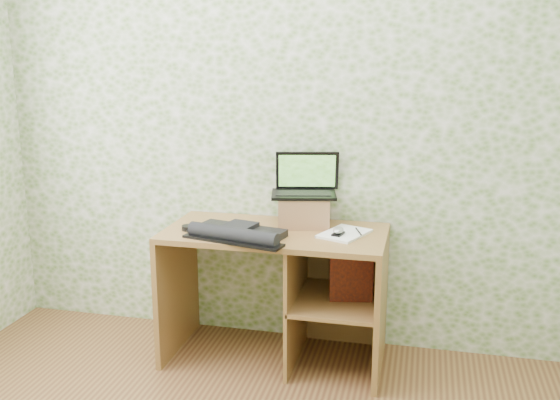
% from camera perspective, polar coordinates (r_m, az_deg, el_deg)
% --- Properties ---
extents(wall_back, '(3.50, 0.00, 3.50)m').
position_cam_1_polar(wall_back, '(3.57, 0.71, 7.05)').
color(wall_back, silver).
rests_on(wall_back, ground).
extents(desk, '(1.20, 0.60, 0.75)m').
position_cam_1_polar(desk, '(3.48, 0.92, -7.02)').
color(desk, brown).
rests_on(desk, floor).
extents(riser, '(0.32, 0.29, 0.17)m').
position_cam_1_polar(riser, '(3.47, 2.17, -0.98)').
color(riser, brown).
rests_on(riser, desk).
extents(laptop, '(0.40, 0.32, 0.24)m').
position_cam_1_polar(laptop, '(3.48, 2.31, 1.40)').
color(laptop, black).
rests_on(laptop, riser).
extents(keyboard, '(0.56, 0.39, 0.08)m').
position_cam_1_polar(keyboard, '(3.26, -3.96, -3.02)').
color(keyboard, black).
rests_on(keyboard, desk).
extents(headphones, '(0.22, 0.17, 0.03)m').
position_cam_1_polar(headphones, '(3.40, -7.26, -2.69)').
color(headphones, black).
rests_on(headphones, desk).
extents(notepad, '(0.29, 0.33, 0.01)m').
position_cam_1_polar(notepad, '(3.33, 5.91, -3.07)').
color(notepad, white).
rests_on(notepad, desk).
extents(mouse, '(0.07, 0.10, 0.03)m').
position_cam_1_polar(mouse, '(3.28, 5.34, -2.91)').
color(mouse, silver).
rests_on(mouse, notepad).
extents(pen, '(0.05, 0.13, 0.01)m').
position_cam_1_polar(pen, '(3.34, 7.19, -2.87)').
color(pen, black).
rests_on(pen, notepad).
extents(red_box, '(0.24, 0.12, 0.28)m').
position_cam_1_polar(red_box, '(3.38, 6.52, -6.88)').
color(red_box, maroon).
rests_on(red_box, desk).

